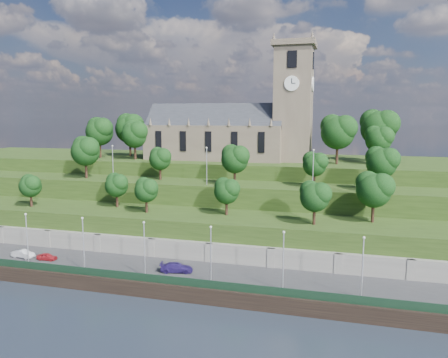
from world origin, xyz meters
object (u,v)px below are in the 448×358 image
(car_left, at_px, (47,257))
(car_right, at_px, (177,267))
(church, at_px, (236,127))
(car_middle, at_px, (23,254))

(car_left, distance_m, car_right, 22.28)
(church, height_order, car_right, church)
(car_right, bearing_deg, car_left, 78.34)
(car_middle, distance_m, car_right, 26.88)
(church, xyz_separation_m, car_left, (-21.34, -40.98, -19.96))
(car_right, bearing_deg, church, -11.37)
(car_left, height_order, car_middle, car_middle)
(car_middle, bearing_deg, church, -28.50)
(car_middle, bearing_deg, car_right, -85.36)
(car_left, relative_size, car_middle, 0.84)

